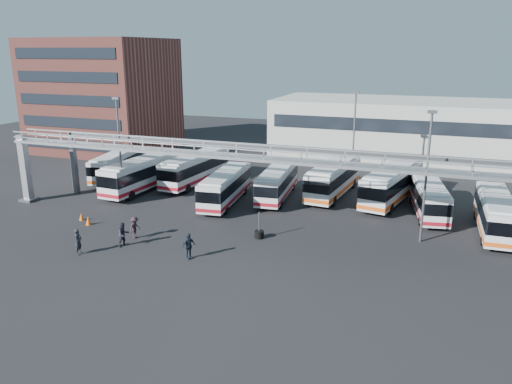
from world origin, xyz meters
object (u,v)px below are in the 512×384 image
(light_pole_back, at_px, (354,134))
(bus_2, at_px, (195,168))
(bus_4, at_px, (277,182))
(light_pole_mid, at_px, (427,170))
(cone_left, at_px, (88,221))
(bus_3, at_px, (225,186))
(pedestrian_b, at_px, (123,234))
(pedestrian_c, at_px, (135,228))
(pedestrian_a, at_px, (78,242))
(bus_8, at_px, (495,212))
(light_pole_left, at_px, (120,144))
(bus_0, at_px, (117,164))
(bus_1, at_px, (142,173))
(pedestrian_d, at_px, (188,246))
(bus_7, at_px, (429,196))
(cone_right, at_px, (81,217))
(tire_stack, at_px, (259,234))
(bus_5, at_px, (334,177))
(bus_6, at_px, (391,183))

(light_pole_back, xyz_separation_m, bus_2, (-16.42, -5.51, -3.88))
(bus_4, bearing_deg, light_pole_mid, -33.45)
(cone_left, bearing_deg, light_pole_back, 47.78)
(bus_3, xyz_separation_m, pedestrian_b, (-2.80, -12.93, -0.77))
(pedestrian_c, bearing_deg, pedestrian_a, 157.25)
(bus_8, xyz_separation_m, pedestrian_a, (-28.88, -15.47, -0.76))
(light_pole_mid, distance_m, cone_left, 28.00)
(light_pole_left, relative_size, bus_3, 0.98)
(bus_0, relative_size, cone_left, 13.77)
(bus_1, height_order, pedestrian_d, bus_1)
(bus_7, relative_size, cone_right, 15.34)
(bus_7, xyz_separation_m, tire_stack, (-12.34, -10.94, -1.32))
(light_pole_back, bearing_deg, bus_3, -133.54)
(bus_7, distance_m, pedestrian_a, 30.07)
(bus_0, bearing_deg, cone_right, -76.75)
(bus_8, bearing_deg, tire_stack, -157.46)
(pedestrian_a, bearing_deg, bus_1, 5.14)
(bus_4, height_order, cone_left, bus_4)
(pedestrian_c, bearing_deg, pedestrian_b, -171.72)
(pedestrian_d, height_order, tire_stack, tire_stack)
(bus_2, bearing_deg, bus_1, -129.33)
(light_pole_back, bearing_deg, bus_5, -103.16)
(bus_4, distance_m, pedestrian_c, 16.25)
(bus_4, bearing_deg, bus_6, 7.12)
(bus_1, height_order, cone_left, bus_1)
(bus_2, height_order, pedestrian_c, bus_2)
(bus_0, xyz_separation_m, bus_2, (9.60, 0.92, 0.17))
(bus_4, relative_size, bus_6, 0.89)
(bus_3, relative_size, cone_left, 14.00)
(bus_7, height_order, cone_left, bus_7)
(bus_2, bearing_deg, pedestrian_c, -75.10)
(light_pole_mid, bearing_deg, bus_1, 169.60)
(bus_1, xyz_separation_m, pedestrian_c, (7.17, -12.32, -1.00))
(bus_5, relative_size, cone_right, 17.12)
(bus_3, distance_m, pedestrian_b, 13.25)
(light_pole_left, height_order, pedestrian_c, light_pole_left)
(light_pole_mid, height_order, pedestrian_d, light_pole_mid)
(bus_0, distance_m, bus_8, 39.76)
(light_pole_back, height_order, pedestrian_c, light_pole_back)
(light_pole_left, relative_size, bus_6, 0.88)
(bus_0, xyz_separation_m, pedestrian_c, (12.71, -15.66, -0.79))
(bus_5, distance_m, pedestrian_b, 22.74)
(bus_4, height_order, pedestrian_b, bus_4)
(pedestrian_a, bearing_deg, bus_4, -38.16)
(bus_4, distance_m, bus_8, 19.96)
(bus_4, relative_size, cone_right, 15.41)
(light_pole_mid, relative_size, pedestrian_c, 5.72)
(light_pole_left, distance_m, bus_3, 10.88)
(light_pole_back, xyz_separation_m, pedestrian_c, (-13.31, -22.10, -4.83))
(bus_0, xyz_separation_m, bus_1, (5.54, -3.34, 0.21))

